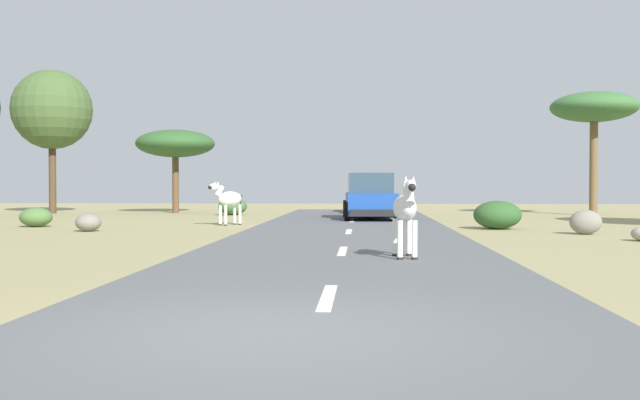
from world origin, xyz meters
name	(u,v)px	position (x,y,z in m)	size (l,w,h in m)	color
ground_plane	(269,336)	(0.00, 0.00, 0.00)	(90.00, 90.00, 0.00)	#998E60
road	(317,334)	(0.43, 0.00, 0.03)	(6.00, 64.00, 0.05)	#56595B
lane_markings	(308,357)	(0.43, -1.00, 0.05)	(0.16, 56.00, 0.01)	silver
zebra_0	(405,209)	(1.59, 6.65, 0.92)	(0.49, 1.56, 1.47)	silver
zebra_2	(228,199)	(-3.66, 17.82, 0.87)	(1.08, 1.35, 1.46)	silver
car_0	(374,195)	(1.31, 27.82, 0.85)	(2.13, 4.40, 1.74)	red
car_1	(370,198)	(1.09, 21.65, 0.85)	(2.17, 4.42, 1.74)	#1E479E
tree_2	(175,144)	(-8.05, 28.03, 3.26)	(3.71, 3.71, 3.93)	brown
tree_3	(594,109)	(10.85, 26.40, 4.65)	(3.73, 3.73, 5.38)	brown
tree_6	(52,110)	(-13.61, 27.09, 4.81)	(3.68, 3.68, 6.67)	#4C3823
bush_0	(233,206)	(-4.94, 25.85, 0.38)	(1.28, 1.15, 0.77)	#386633
bush_2	(497,215)	(4.91, 16.22, 0.43)	(1.45, 1.30, 0.87)	#2D5628
bush_3	(36,217)	(-9.65, 16.55, 0.31)	(1.04, 0.93, 0.62)	#4C7038
rock_0	(586,222)	(6.89, 13.97, 0.34)	(0.87, 0.63, 0.67)	gray
rock_2	(88,222)	(-7.13, 14.43, 0.26)	(0.74, 0.75, 0.52)	gray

